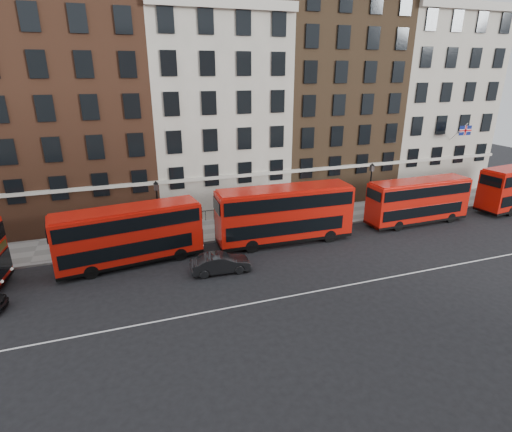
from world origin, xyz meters
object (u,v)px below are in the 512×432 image
object	(u,v)px
bus_d	(418,200)
traffic_light	(452,186)
car_front	(221,263)
bus_b	(129,234)
bus_c	(284,213)

from	to	relation	value
bus_d	traffic_light	xyz separation A→B (m)	(5.91, 2.09, 0.21)
bus_d	car_front	bearing A→B (deg)	-171.02
bus_b	car_front	size ratio (longest dim) A/B	2.51
bus_b	bus_c	xyz separation A→B (m)	(12.18, 0.01, 0.19)
bus_b	traffic_light	xyz separation A→B (m)	(31.45, 2.10, 0.11)
bus_c	car_front	world-z (taller)	bus_c
traffic_light	bus_b	bearing A→B (deg)	-176.18
bus_b	traffic_light	world-z (taller)	bus_b
bus_d	car_front	xyz separation A→B (m)	(-19.65, -3.49, -1.54)
bus_b	bus_d	bearing A→B (deg)	-7.72
bus_d	traffic_light	bearing A→B (deg)	18.42
car_front	traffic_light	distance (m)	26.22
bus_b	car_front	bearing A→B (deg)	-38.32
bus_b	car_front	distance (m)	7.04
bus_b	traffic_light	distance (m)	31.52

